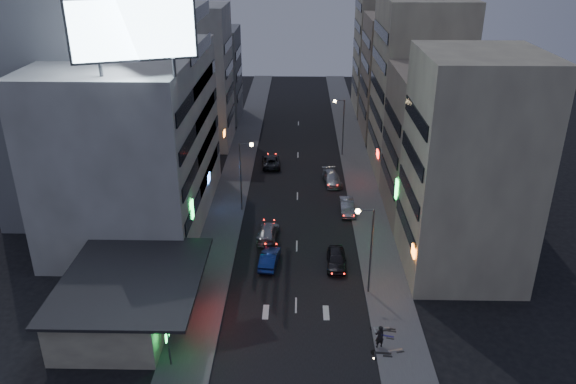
{
  "coord_description": "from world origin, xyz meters",
  "views": [
    {
      "loc": [
        0.14,
        -35.15,
        28.24
      ],
      "look_at": [
        -0.9,
        15.07,
        5.48
      ],
      "focal_mm": 35.0,
      "sensor_mm": 36.0,
      "label": 1
    }
  ],
  "objects_px": {
    "person": "(380,337)",
    "scooter_black_b": "(397,323)",
    "parked_car_right_near": "(336,259)",
    "scooter_silver_a": "(402,343)",
    "scooter_silver_b": "(390,321)",
    "scooter_black_a": "(392,346)",
    "road_car_silver": "(268,232)",
    "scooter_blue": "(395,331)",
    "parked_car_right_far": "(332,178)",
    "parked_car_left": "(271,161)",
    "parked_car_right_mid": "(347,207)",
    "road_car_blue": "(270,258)"
  },
  "relations": [
    {
      "from": "parked_car_right_near",
      "to": "scooter_black_b",
      "type": "relative_size",
      "value": 2.55
    },
    {
      "from": "scooter_blue",
      "to": "scooter_black_b",
      "type": "xyz_separation_m",
      "value": [
        0.28,
        0.9,
        0.03
      ]
    },
    {
      "from": "parked_car_right_far",
      "to": "scooter_black_a",
      "type": "relative_size",
      "value": 2.58
    },
    {
      "from": "road_car_silver",
      "to": "person",
      "type": "xyz_separation_m",
      "value": [
        9.29,
        -16.86,
        0.37
      ]
    },
    {
      "from": "person",
      "to": "scooter_black_a",
      "type": "distance_m",
      "value": 1.15
    },
    {
      "from": "road_car_blue",
      "to": "scooter_silver_b",
      "type": "xyz_separation_m",
      "value": [
        9.99,
        -9.27,
        -0.01
      ]
    },
    {
      "from": "parked_car_right_far",
      "to": "scooter_silver_b",
      "type": "distance_m",
      "value": 29.0
    },
    {
      "from": "parked_car_right_mid",
      "to": "parked_car_left",
      "type": "xyz_separation_m",
      "value": [
        -9.24,
        13.94,
        -0.01
      ]
    },
    {
      "from": "parked_car_right_mid",
      "to": "parked_car_right_far",
      "type": "xyz_separation_m",
      "value": [
        -1.3,
        8.19,
        -0.0
      ]
    },
    {
      "from": "parked_car_right_far",
      "to": "scooter_silver_a",
      "type": "relative_size",
      "value": 2.94
    },
    {
      "from": "scooter_blue",
      "to": "scooter_black_b",
      "type": "bearing_deg",
      "value": -3.13
    },
    {
      "from": "parked_car_right_near",
      "to": "person",
      "type": "xyz_separation_m",
      "value": [
        2.56,
        -11.57,
        0.32
      ]
    },
    {
      "from": "road_car_blue",
      "to": "scooter_silver_a",
      "type": "relative_size",
      "value": 2.6
    },
    {
      "from": "scooter_black_a",
      "to": "scooter_silver_b",
      "type": "relative_size",
      "value": 1.0
    },
    {
      "from": "parked_car_left",
      "to": "scooter_black_a",
      "type": "relative_size",
      "value": 2.66
    },
    {
      "from": "parked_car_left",
      "to": "road_car_silver",
      "type": "relative_size",
      "value": 1.05
    },
    {
      "from": "person",
      "to": "scooter_black_b",
      "type": "xyz_separation_m",
      "value": [
        1.64,
        2.16,
        -0.43
      ]
    },
    {
      "from": "road_car_blue",
      "to": "person",
      "type": "relative_size",
      "value": 2.27
    },
    {
      "from": "road_car_silver",
      "to": "person",
      "type": "distance_m",
      "value": 19.26
    },
    {
      "from": "scooter_silver_a",
      "to": "parked_car_right_near",
      "type": "bearing_deg",
      "value": 5.91
    },
    {
      "from": "scooter_black_a",
      "to": "scooter_black_b",
      "type": "xyz_separation_m",
      "value": [
        0.76,
        2.81,
        -0.05
      ]
    },
    {
      "from": "road_car_blue",
      "to": "scooter_black_a",
      "type": "distance_m",
      "value": 15.69
    },
    {
      "from": "road_car_blue",
      "to": "scooter_black_b",
      "type": "relative_size",
      "value": 2.51
    },
    {
      "from": "parked_car_right_mid",
      "to": "scooter_silver_a",
      "type": "distance_m",
      "value": 23.29
    },
    {
      "from": "road_car_blue",
      "to": "scooter_silver_a",
      "type": "distance_m",
      "value": 15.84
    },
    {
      "from": "person",
      "to": "scooter_silver_b",
      "type": "xyz_separation_m",
      "value": [
        1.14,
        2.39,
        -0.38
      ]
    },
    {
      "from": "parked_car_right_near",
      "to": "scooter_silver_a",
      "type": "xyz_separation_m",
      "value": [
        4.28,
        -11.7,
        -0.12
      ]
    },
    {
      "from": "parked_car_left",
      "to": "road_car_silver",
      "type": "distance_m",
      "value": 20.12
    },
    {
      "from": "person",
      "to": "parked_car_right_far",
      "type": "bearing_deg",
      "value": -104.02
    },
    {
      "from": "scooter_black_b",
      "to": "road_car_blue",
      "type": "bearing_deg",
      "value": 59.93
    },
    {
      "from": "road_car_silver",
      "to": "scooter_black_a",
      "type": "xyz_separation_m",
      "value": [
        10.16,
        -17.51,
        -0.0
      ]
    },
    {
      "from": "parked_car_left",
      "to": "scooter_silver_b",
      "type": "distance_m",
      "value": 36.32
    },
    {
      "from": "parked_car_right_mid",
      "to": "scooter_blue",
      "type": "height_order",
      "value": "parked_car_right_mid"
    },
    {
      "from": "scooter_blue",
      "to": "scooter_silver_b",
      "type": "bearing_deg",
      "value": 25.08
    },
    {
      "from": "parked_car_right_mid",
      "to": "parked_car_right_far",
      "type": "bearing_deg",
      "value": 98.34
    },
    {
      "from": "road_car_silver",
      "to": "scooter_silver_a",
      "type": "bearing_deg",
      "value": 128.71
    },
    {
      "from": "scooter_silver_b",
      "to": "scooter_black_a",
      "type": "bearing_deg",
      "value": 170.53
    },
    {
      "from": "road_car_silver",
      "to": "scooter_silver_a",
      "type": "xyz_separation_m",
      "value": [
        11.01,
        -16.99,
        -0.07
      ]
    },
    {
      "from": "road_car_blue",
      "to": "scooter_silver_a",
      "type": "height_order",
      "value": "road_car_blue"
    },
    {
      "from": "parked_car_right_far",
      "to": "scooter_black_b",
      "type": "relative_size",
      "value": 2.84
    },
    {
      "from": "parked_car_right_near",
      "to": "scooter_black_b",
      "type": "bearing_deg",
      "value": -64.23
    },
    {
      "from": "parked_car_right_mid",
      "to": "road_car_silver",
      "type": "xyz_separation_m",
      "value": [
        -8.59,
        -6.17,
        -0.01
      ]
    },
    {
      "from": "parked_car_left",
      "to": "scooter_black_b",
      "type": "relative_size",
      "value": 2.93
    },
    {
      "from": "road_car_blue",
      "to": "parked_car_right_far",
      "type": "bearing_deg",
      "value": -102.57
    },
    {
      "from": "parked_car_right_mid",
      "to": "road_car_silver",
      "type": "relative_size",
      "value": 0.9
    },
    {
      "from": "scooter_black_a",
      "to": "scooter_silver_b",
      "type": "height_order",
      "value": "scooter_black_a"
    },
    {
      "from": "parked_car_right_near",
      "to": "scooter_silver_b",
      "type": "distance_m",
      "value": 9.9
    },
    {
      "from": "parked_car_left",
      "to": "scooter_silver_b",
      "type": "xyz_separation_m",
      "value": [
        11.08,
        -34.59,
        -0.0
      ]
    },
    {
      "from": "road_car_blue",
      "to": "scooter_silver_b",
      "type": "height_order",
      "value": "road_car_blue"
    },
    {
      "from": "road_car_silver",
      "to": "scooter_blue",
      "type": "xyz_separation_m",
      "value": [
        10.64,
        -15.61,
        -0.08
      ]
    }
  ]
}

